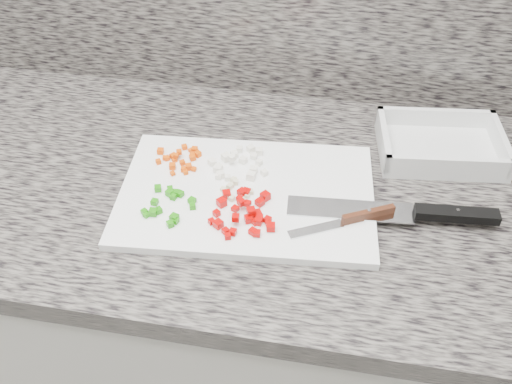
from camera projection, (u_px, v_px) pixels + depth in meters
cabinet at (223, 328)px, 1.34m from camera, size 3.92×0.62×0.86m
countertop at (213, 185)px, 1.04m from camera, size 3.96×0.64×0.04m
cutting_board at (247, 195)px, 0.98m from camera, size 0.46×0.32×0.01m
carrot_pile at (181, 159)px, 1.03m from camera, size 0.08×0.09×0.02m
onion_pile at (238, 163)px, 1.02m from camera, size 0.11×0.10×0.02m
green_pepper_pile at (169, 204)px, 0.94m from camera, size 0.09×0.10×0.01m
red_pepper_pile at (246, 213)px, 0.92m from camera, size 0.11×0.12×0.02m
garlic_pile at (234, 189)px, 0.97m from camera, size 0.06×0.06×0.01m
chef_knife at (420, 213)px, 0.93m from camera, size 0.34×0.06×0.02m
paring_knife at (355, 218)px, 0.91m from camera, size 0.17×0.10×0.02m
tray at (440, 146)px, 1.06m from camera, size 0.24×0.19×0.05m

